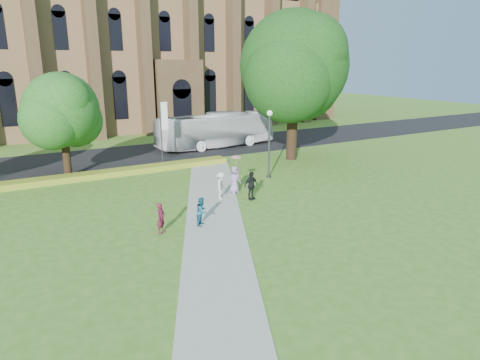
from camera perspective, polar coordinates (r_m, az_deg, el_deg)
ground at (r=24.45m, az=-2.45°, el=-5.44°), size 160.00×160.00×0.00m
road at (r=42.55m, az=-15.01°, el=3.12°), size 160.00×10.00×0.02m
footpath at (r=25.28m, az=-3.50°, el=-4.69°), size 15.58×28.54×0.04m
flower_hedge at (r=35.59m, az=-15.23°, el=1.10°), size 18.00×1.40×0.45m
cathedral at (r=63.57m, az=-11.66°, el=19.02°), size 52.60×18.25×28.00m
streetlamp at (r=32.72m, az=3.92°, el=5.89°), size 0.44×0.44×5.24m
large_tree at (r=39.12m, az=7.22°, el=14.83°), size 9.60×9.60×13.20m
street_tree_1 at (r=35.27m, az=-22.71°, el=8.60°), size 5.60×5.60×8.05m
banner_pole_0 at (r=38.05m, az=-10.34°, el=7.16°), size 0.70×0.10×6.00m
tour_coach at (r=45.16m, az=-3.23°, el=6.65°), size 13.05×3.77×3.59m
pedestrian_0 at (r=22.75m, az=-10.49°, el=-5.02°), size 0.71×0.70×1.64m
pedestrian_1 at (r=23.53m, az=-5.11°, el=-4.19°), size 0.97×0.97×1.58m
pedestrian_2 at (r=27.91m, az=-2.53°, el=-0.74°), size 1.21×1.33×1.80m
pedestrian_3 at (r=27.76m, az=1.48°, el=-0.74°), size 1.16×0.64×1.87m
pedestrian_4 at (r=29.20m, az=-0.69°, el=0.07°), size 1.00×0.75×1.85m
parasol at (r=29.07m, az=-0.49°, el=2.53°), size 0.95×0.95×0.64m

